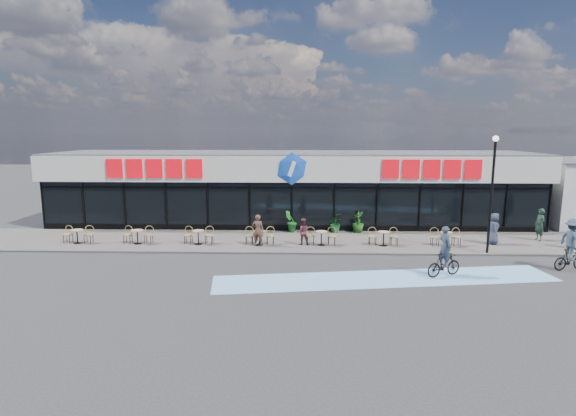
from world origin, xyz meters
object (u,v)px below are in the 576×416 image
(potted_plant_mid, at_px, (334,223))
(cyclist_b, at_px, (572,246))
(potted_plant_right, at_px, (358,222))
(patron_left, at_px, (258,230))
(pedestrian_a, at_px, (540,225))
(patron_right, at_px, (303,232))
(pedestrian_b, at_px, (494,229))
(lamp_post, at_px, (492,185))
(cyclist_a, at_px, (444,258))
(potted_plant_left, at_px, (291,221))
(bistro_set_0, at_px, (78,235))

(potted_plant_mid, height_order, cyclist_b, cyclist_b)
(potted_plant_right, xyz_separation_m, patron_left, (-5.53, -3.39, 0.21))
(cyclist_b, bearing_deg, pedestrian_a, 75.99)
(cyclist_b, bearing_deg, potted_plant_mid, 144.93)
(patron_right, bearing_deg, pedestrian_b, 174.68)
(cyclist_b, bearing_deg, lamp_post, 136.40)
(cyclist_a, xyz_separation_m, cyclist_b, (5.71, 1.00, 0.31))
(potted_plant_left, distance_m, cyclist_a, 10.07)
(potted_plant_left, relative_size, pedestrian_a, 0.72)
(patron_left, height_order, pedestrian_a, pedestrian_a)
(pedestrian_a, height_order, cyclist_a, cyclist_a)
(patron_right, relative_size, cyclist_b, 0.61)
(potted_plant_right, xyz_separation_m, cyclist_a, (2.59, -7.75, 0.06))
(potted_plant_right, relative_size, cyclist_b, 0.54)
(potted_plant_mid, distance_m, cyclist_a, 8.74)
(pedestrian_b, bearing_deg, potted_plant_mid, 87.30)
(pedestrian_b, bearing_deg, pedestrian_a, -56.82)
(cyclist_a, bearing_deg, cyclist_b, 9.92)
(patron_left, xyz_separation_m, cyclist_a, (8.12, -4.36, -0.15))
(patron_right, bearing_deg, bistro_set_0, -7.75)
(potted_plant_left, bearing_deg, lamp_post, -23.74)
(potted_plant_right, distance_m, patron_left, 6.49)
(patron_right, xyz_separation_m, pedestrian_a, (12.79, 1.30, 0.17))
(potted_plant_mid, bearing_deg, patron_left, -140.52)
(pedestrian_b, bearing_deg, potted_plant_right, 84.18)
(cyclist_a, distance_m, cyclist_b, 5.80)
(potted_plant_left, xyz_separation_m, potted_plant_right, (3.93, 0.07, -0.01))
(potted_plant_mid, bearing_deg, potted_plant_right, -1.52)
(pedestrian_b, bearing_deg, patron_left, 109.07)
(lamp_post, bearing_deg, patron_right, 171.88)
(potted_plant_mid, bearing_deg, patron_right, -121.29)
(lamp_post, distance_m, cyclist_b, 4.22)
(lamp_post, xyz_separation_m, potted_plant_right, (-5.76, 4.33, -2.70))
(potted_plant_left, bearing_deg, patron_right, -77.07)
(lamp_post, xyz_separation_m, pedestrian_a, (3.79, 2.59, -2.44))
(potted_plant_left, distance_m, patron_left, 3.69)
(potted_plant_mid, distance_m, pedestrian_b, 8.55)
(bistro_set_0, bearing_deg, patron_left, -2.17)
(potted_plant_right, bearing_deg, potted_plant_left, -178.96)
(bistro_set_0, relative_size, cyclist_b, 0.68)
(potted_plant_mid, height_order, potted_plant_right, potted_plant_right)
(potted_plant_left, relative_size, cyclist_b, 0.55)
(patron_right, xyz_separation_m, cyclist_b, (11.54, -3.71, 0.28))
(potted_plant_mid, relative_size, potted_plant_right, 0.84)
(patron_left, distance_m, cyclist_b, 14.24)
(potted_plant_right, bearing_deg, pedestrian_b, -21.35)
(bistro_set_0, bearing_deg, lamp_post, -3.57)
(pedestrian_a, distance_m, pedestrian_b, 2.95)
(bistro_set_0, distance_m, pedestrian_a, 24.70)
(pedestrian_b, relative_size, cyclist_b, 0.72)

